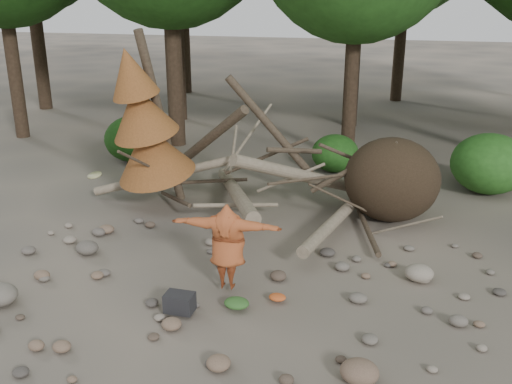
# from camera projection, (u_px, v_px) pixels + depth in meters

# --- Properties ---
(ground) EXTENTS (120.00, 120.00, 0.00)m
(ground) POSITION_uv_depth(u_px,v_px,m) (227.00, 291.00, 10.25)
(ground) COLOR #514C44
(ground) RESTS_ON ground
(deadfall_pile) EXTENTS (8.55, 5.24, 3.30)m
(deadfall_pile) POSITION_uv_depth(u_px,v_px,m) (366.00, 180.00, 13.27)
(deadfall_pile) COLOR #332619
(deadfall_pile) RESTS_ON ground
(dead_conifer) EXTENTS (2.06, 2.16, 4.35)m
(dead_conifer) POSITION_uv_depth(u_px,v_px,m) (145.00, 126.00, 13.41)
(dead_conifer) COLOR #4C3F30
(dead_conifer) RESTS_ON ground
(bush_left) EXTENTS (1.80, 1.80, 1.44)m
(bush_left) POSITION_uv_depth(u_px,v_px,m) (133.00, 139.00, 17.96)
(bush_left) COLOR #1A4612
(bush_left) RESTS_ON ground
(bush_mid) EXTENTS (1.40, 1.40, 1.12)m
(bush_mid) POSITION_uv_depth(u_px,v_px,m) (335.00, 153.00, 16.95)
(bush_mid) COLOR #235819
(bush_mid) RESTS_ON ground
(bush_right) EXTENTS (2.00, 2.00, 1.60)m
(bush_right) POSITION_uv_depth(u_px,v_px,m) (489.00, 164.00, 15.07)
(bush_right) COLOR #2C6920
(bush_right) RESTS_ON ground
(frisbee_thrower) EXTENTS (3.28, 1.04, 2.14)m
(frisbee_thrower) POSITION_uv_depth(u_px,v_px,m) (227.00, 246.00, 9.99)
(frisbee_thrower) COLOR #AB4E26
(frisbee_thrower) RESTS_ON ground
(backpack) EXTENTS (0.48, 0.32, 0.32)m
(backpack) POSITION_uv_depth(u_px,v_px,m) (180.00, 306.00, 9.47)
(backpack) COLOR black
(backpack) RESTS_ON ground
(cloth_green) EXTENTS (0.43, 0.36, 0.16)m
(cloth_green) POSITION_uv_depth(u_px,v_px,m) (237.00, 306.00, 9.62)
(cloth_green) COLOR #305F26
(cloth_green) RESTS_ON ground
(cloth_orange) EXTENTS (0.30, 0.25, 0.11)m
(cloth_orange) POSITION_uv_depth(u_px,v_px,m) (277.00, 300.00, 9.86)
(cloth_orange) COLOR #C45121
(cloth_orange) RESTS_ON ground
(boulder_front_left) EXTENTS (0.62, 0.56, 0.37)m
(boulder_front_left) POSITION_uv_depth(u_px,v_px,m) (0.00, 295.00, 9.76)
(boulder_front_left) COLOR slate
(boulder_front_left) RESTS_ON ground
(boulder_front_right) EXTENTS (0.54, 0.49, 0.32)m
(boulder_front_right) POSITION_uv_depth(u_px,v_px,m) (360.00, 372.00, 7.82)
(boulder_front_right) COLOR #765D4A
(boulder_front_right) RESTS_ON ground
(boulder_mid_right) EXTENTS (0.53, 0.48, 0.32)m
(boulder_mid_right) POSITION_uv_depth(u_px,v_px,m) (419.00, 273.00, 10.57)
(boulder_mid_right) COLOR gray
(boulder_mid_right) RESTS_ON ground
(boulder_mid_left) EXTENTS (0.47, 0.42, 0.28)m
(boulder_mid_left) POSITION_uv_depth(u_px,v_px,m) (87.00, 248.00, 11.67)
(boulder_mid_left) COLOR #5E574F
(boulder_mid_left) RESTS_ON ground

